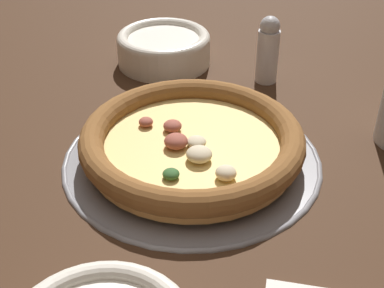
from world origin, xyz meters
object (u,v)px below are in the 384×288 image
at_px(pizza, 192,142).
at_px(pepper_shaker, 268,50).
at_px(bowl_near, 164,47).
at_px(pizza_tray, 192,157).

distance_m(pizza, pepper_shaker, 0.25).
distance_m(pizza, bowl_near, 0.29).
xyz_separation_m(pizza, pepper_shaker, (-0.01, -0.25, 0.03)).
bearing_deg(bowl_near, pizza_tray, 125.88).
distance_m(pizza_tray, pizza, 0.02).
xyz_separation_m(pizza_tray, bowl_near, (0.17, -0.23, 0.03)).
relative_size(pizza, pepper_shaker, 2.60).
height_order(pizza_tray, bowl_near, bowl_near).
relative_size(pizza_tray, bowl_near, 2.10).
bearing_deg(pizza, bowl_near, -54.15).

